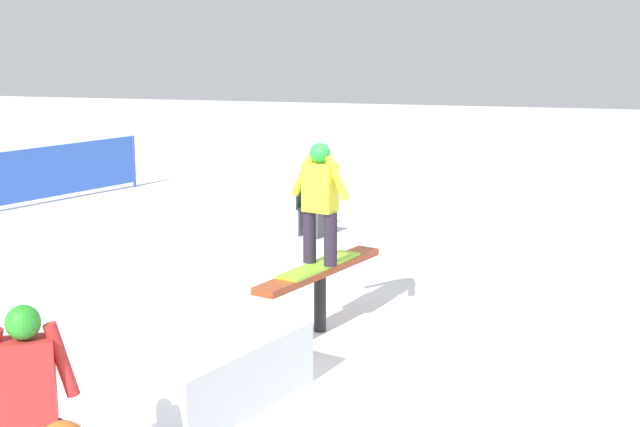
# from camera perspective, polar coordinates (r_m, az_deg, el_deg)

# --- Properties ---
(ground_plane) EXTENTS (60.00, 60.00, 0.00)m
(ground_plane) POSITION_cam_1_polar(r_m,az_deg,el_deg) (10.10, 0.00, -7.51)
(ground_plane) COLOR white
(rail_feature) EXTENTS (2.12, 0.96, 0.75)m
(rail_feature) POSITION_cam_1_polar(r_m,az_deg,el_deg) (9.91, 0.00, -4.08)
(rail_feature) COLOR black
(rail_feature) RESTS_ON ground
(snow_kicker_ramp) EXTENTS (2.19, 2.00, 0.61)m
(snow_kicker_ramp) POSITION_cam_1_polar(r_m,az_deg,el_deg) (8.38, -8.26, -9.56)
(snow_kicker_ramp) COLOR white
(snow_kicker_ramp) RESTS_ON ground
(main_rider_on_rail) EXTENTS (1.35, 0.73, 1.38)m
(main_rider_on_rail) POSITION_cam_1_polar(r_m,az_deg,el_deg) (9.72, 0.00, 0.53)
(main_rider_on_rail) COLOR #95DA2E
(main_rider_on_rail) RESTS_ON rail_feature
(bystander_red) EXTENTS (0.40, 0.63, 1.59)m
(bystander_red) POSITION_cam_1_polar(r_m,az_deg,el_deg) (6.32, -18.13, -11.63)
(bystander_red) COLOR #3B397A
(bystander_red) RESTS_ON ground
(folding_chair) EXTENTS (0.56, 0.56, 0.88)m
(folding_chair) POSITION_cam_1_polar(r_m,az_deg,el_deg) (14.54, -0.51, 0.20)
(folding_chair) COLOR #3F3F44
(folding_chair) RESTS_ON ground
(safety_fence) EXTENTS (4.73, 1.97, 1.10)m
(safety_fence) POSITION_cam_1_polar(r_m,az_deg,el_deg) (17.82, -17.89, 2.39)
(safety_fence) COLOR blue
(safety_fence) RESTS_ON ground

